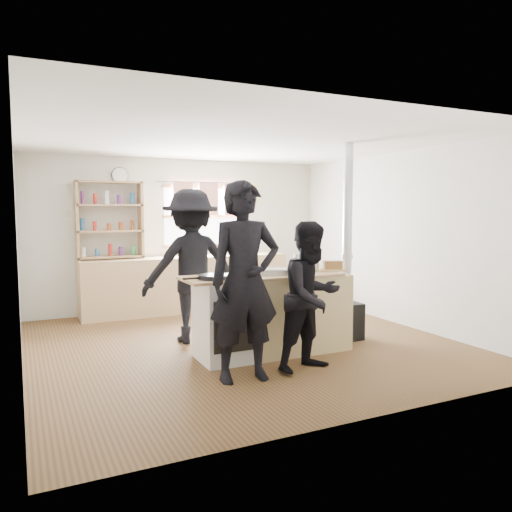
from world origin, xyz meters
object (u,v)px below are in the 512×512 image
roast_tray (275,271)px  stockpot_stove (240,268)px  bread_board (333,267)px  thermos (228,245)px  skillet_greens (214,277)px  person_far (191,266)px  person_near_left (245,281)px  person_near_right (312,296)px  stockpot_counter (306,262)px  flue_heater (346,289)px  cooking_island (273,314)px

roast_tray → stockpot_stove: bearing=149.1°
roast_tray → bread_board: size_ratio=1.36×
thermos → skillet_greens: 3.18m
skillet_greens → bread_board: size_ratio=1.02×
roast_tray → person_far: size_ratio=0.23×
stockpot_stove → person_near_left: person_near_left is taller
person_near_right → stockpot_counter: bearing=49.6°
roast_tray → stockpot_counter: bearing=17.3°
person_near_left → flue_heater: bearing=29.0°
person_near_left → cooking_island: bearing=49.3°
cooking_island → roast_tray: (-0.01, -0.06, 0.50)m
person_near_right → person_far: 1.81m
roast_tray → person_near_left: person_near_left is taller
cooking_island → roast_tray: bearing=-102.0°
stockpot_stove → cooking_island: bearing=-21.7°
cooking_island → person_near_left: size_ratio=1.01×
cooking_island → bread_board: size_ratio=5.96×
stockpot_counter → person_near_right: bearing=-117.8°
stockpot_counter → flue_heater: bearing=6.4°
person_near_right → bread_board: bearing=30.3°
flue_heater → bread_board: bearing=-149.9°
cooking_island → bread_board: (0.79, -0.04, 0.51)m
bread_board → person_far: bearing=146.2°
roast_tray → flue_heater: (1.16, 0.23, -0.31)m
skillet_greens → person_near_right: bearing=-34.7°
stockpot_counter → person_near_left: bearing=-146.5°
thermos → skillet_greens: size_ratio=0.96×
stockpot_counter → flue_heater: 0.75m
flue_heater → person_near_left: (-1.81, -0.84, 0.32)m
skillet_greens → bread_board: bread_board is taller
roast_tray → flue_heater: bearing=11.3°
skillet_greens → person_near_left: (0.11, -0.57, 0.02)m
thermos → cooking_island: bearing=-101.7°
cooking_island → roast_tray: 0.51m
cooking_island → person_near_left: bearing=-134.7°
flue_heater → roast_tray: bearing=-168.7°
stockpot_counter → bread_board: bearing=-25.2°
person_near_right → thermos: bearing=69.2°
roast_tray → person_near_right: person_near_right is taller
skillet_greens → roast_tray: roast_tray is taller
skillet_greens → person_far: bearing=84.6°
skillet_greens → stockpot_stove: (0.42, 0.25, 0.05)m
skillet_greens → person_near_left: 0.58m
stockpot_counter → person_far: bearing=144.3°
bread_board → person_far: 1.76m
thermos → flue_heater: 2.69m
skillet_greens → flue_heater: bearing=8.1°
bread_board → thermos: bearing=94.3°
stockpot_stove → person_far: (-0.32, 0.80, -0.04)m
thermos → bread_board: bearing=-85.7°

